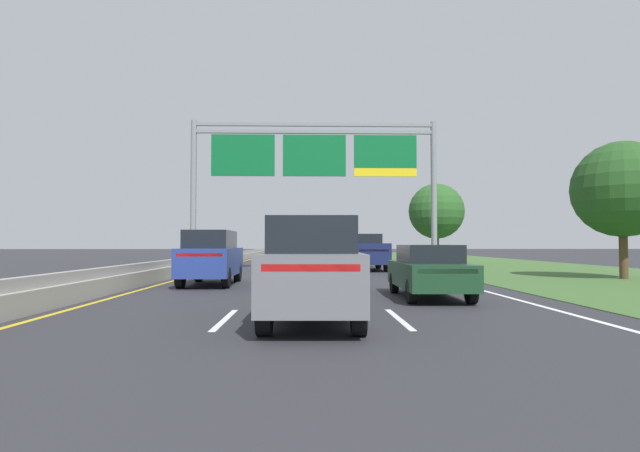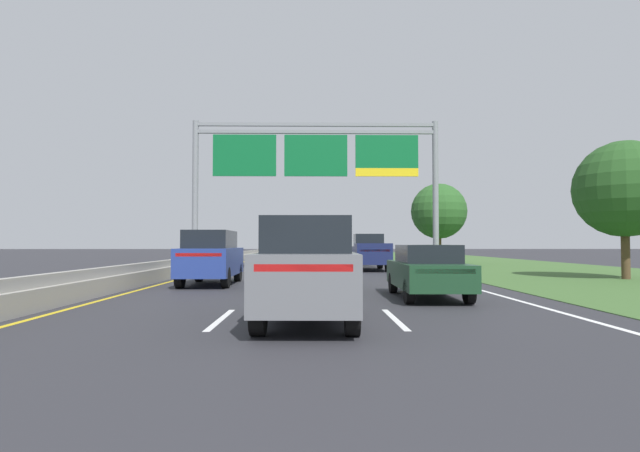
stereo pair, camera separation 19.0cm
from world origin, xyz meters
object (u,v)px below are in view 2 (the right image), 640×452
(roadside_tree_near, at_px, (624,189))
(car_blue_left_lane_suv, at_px, (211,257))
(overhead_sign_gantry, at_px, (316,163))
(car_darkgreen_right_lane_sedan, at_px, (427,270))
(car_black_centre_lane_sedan, at_px, (308,266))
(car_grey_centre_lane_suv, at_px, (308,268))
(pickup_truck_navy, at_px, (370,252))
(roadside_tree_mid, at_px, (439,211))

(roadside_tree_near, bearing_deg, car_blue_left_lane_suv, -172.10)
(overhead_sign_gantry, relative_size, car_darkgreen_right_lane_sedan, 3.40)
(car_darkgreen_right_lane_sedan, relative_size, car_black_centre_lane_sedan, 1.00)
(overhead_sign_gantry, relative_size, car_blue_left_lane_suv, 3.19)
(overhead_sign_gantry, height_order, roadside_tree_near, overhead_sign_gantry)
(car_blue_left_lane_suv, xyz_separation_m, car_grey_centre_lane_suv, (3.88, -9.34, 0.00))
(pickup_truck_navy, height_order, roadside_tree_near, roadside_tree_near)
(car_blue_left_lane_suv, bearing_deg, car_black_centre_lane_sedan, -115.01)
(car_blue_left_lane_suv, relative_size, car_darkgreen_right_lane_sedan, 1.06)
(car_blue_left_lane_suv, height_order, roadside_tree_near, roadside_tree_near)
(car_blue_left_lane_suv, height_order, car_grey_centre_lane_suv, same)
(roadside_tree_mid, bearing_deg, car_grey_centre_lane_suv, -109.27)
(car_black_centre_lane_sedan, xyz_separation_m, roadside_tree_mid, (10.02, 20.87, 3.31))
(pickup_truck_navy, distance_m, car_grey_centre_lane_suv, 20.34)
(roadside_tree_mid, bearing_deg, pickup_truck_navy, -127.06)
(overhead_sign_gantry, xyz_separation_m, car_darkgreen_right_lane_sedan, (3.20, -15.58, -5.70))
(overhead_sign_gantry, bearing_deg, car_grey_centre_lane_suv, -90.84)
(car_darkgreen_right_lane_sedan, relative_size, roadside_tree_mid, 0.70)
(car_darkgreen_right_lane_sedan, relative_size, roadside_tree_near, 0.71)
(car_darkgreen_right_lane_sedan, bearing_deg, roadside_tree_near, -54.13)
(car_darkgreen_right_lane_sedan, bearing_deg, car_blue_left_lane_suv, 57.49)
(overhead_sign_gantry, distance_m, car_blue_left_lane_suv, 12.69)
(car_darkgreen_right_lane_sedan, bearing_deg, overhead_sign_gantry, 12.65)
(car_black_centre_lane_sedan, relative_size, roadside_tree_mid, 0.71)
(roadside_tree_mid, bearing_deg, car_black_centre_lane_sedan, -115.64)
(car_grey_centre_lane_suv, bearing_deg, car_darkgreen_right_lane_sedan, -36.66)
(car_black_centre_lane_sedan, bearing_deg, overhead_sign_gantry, -3.25)
(pickup_truck_navy, bearing_deg, car_grey_centre_lane_suv, 170.28)
(overhead_sign_gantry, xyz_separation_m, roadside_tree_mid, (9.67, 8.45, -2.39))
(car_darkgreen_right_lane_sedan, distance_m, roadside_tree_mid, 25.10)
(overhead_sign_gantry, distance_m, roadside_tree_mid, 13.06)
(car_blue_left_lane_suv, distance_m, car_black_centre_lane_sedan, 4.21)
(overhead_sign_gantry, xyz_separation_m, car_blue_left_lane_suv, (-4.17, -10.69, -5.42))
(car_blue_left_lane_suv, distance_m, roadside_tree_near, 18.39)
(car_black_centre_lane_sedan, bearing_deg, car_grey_centre_lane_suv, 178.80)
(car_blue_left_lane_suv, bearing_deg, car_grey_centre_lane_suv, -158.08)
(overhead_sign_gantry, distance_m, roadside_tree_near, 16.24)
(pickup_truck_navy, bearing_deg, roadside_tree_mid, -36.67)
(pickup_truck_navy, bearing_deg, roadside_tree_near, -127.45)
(overhead_sign_gantry, height_order, car_black_centre_lane_sedan, overhead_sign_gantry)
(car_blue_left_lane_suv, bearing_deg, roadside_tree_mid, -36.50)
(car_darkgreen_right_lane_sedan, height_order, car_black_centre_lane_sedan, same)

